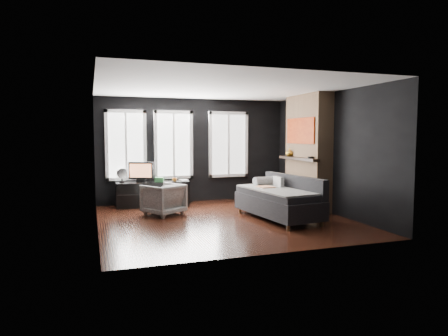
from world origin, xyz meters
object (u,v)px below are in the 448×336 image
object	(u,v)px
sofa	(278,197)
armchair	(163,198)
book	(180,176)
mantel_vase	(289,152)
monitor	(141,171)
mug	(175,179)
media_console	(153,194)

from	to	relation	value
sofa	armchair	world-z (taller)	sofa
sofa	book	size ratio (longest dim) A/B	8.42
sofa	mantel_vase	world-z (taller)	mantel_vase
armchair	mantel_vase	distance (m)	3.29
sofa	book	xyz separation A→B (m)	(-1.56, 2.36, 0.28)
sofa	armchair	size ratio (longest dim) A/B	2.77
monitor	mantel_vase	distance (m)	3.68
monitor	book	bearing A→B (deg)	19.13
mug	book	xyz separation A→B (m)	(0.17, 0.11, 0.07)
armchair	book	distance (m)	1.40
media_console	mantel_vase	size ratio (longest dim) A/B	8.88
book	armchair	bearing A→B (deg)	-118.31
sofa	mug	bearing A→B (deg)	120.57
media_console	mug	world-z (taller)	mug
armchair	media_console	world-z (taller)	armchair
monitor	book	distance (m)	0.99
monitor	mantel_vase	size ratio (longest dim) A/B	3.13
sofa	mantel_vase	bearing A→B (deg)	47.17
monitor	mug	world-z (taller)	monitor
book	sofa	bearing A→B (deg)	-56.51
armchair	media_console	size ratio (longest dim) A/B	0.43
mug	book	distance (m)	0.21
armchair	sofa	bearing A→B (deg)	120.21
media_console	mantel_vase	world-z (taller)	mantel_vase
media_console	mantel_vase	distance (m)	3.52
book	mantel_vase	xyz separation A→B (m)	(2.51, -1.04, 0.59)
mantel_vase	armchair	bearing A→B (deg)	-177.27
armchair	book	size ratio (longest dim) A/B	3.04
mantel_vase	media_console	bearing A→B (deg)	161.86
armchair	book	bearing A→B (deg)	-150.20
armchair	monitor	distance (m)	1.38
armchair	media_console	distance (m)	1.20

